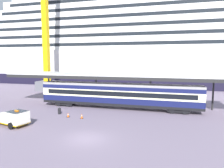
# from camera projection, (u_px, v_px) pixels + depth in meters

# --- Properties ---
(ground_plane) EXTENTS (400.00, 400.00, 0.00)m
(ground_plane) POSITION_uv_depth(u_px,v_px,m) (87.00, 139.00, 21.35)
(ground_plane) COLOR slate
(cruise_ship) EXTENTS (169.38, 29.32, 40.17)m
(cruise_ship) POSITION_uv_depth(u_px,v_px,m) (195.00, 43.00, 66.22)
(cruise_ship) COLOR black
(cruise_ship) RESTS_ON ground
(platform_canopy) EXTENTS (38.98, 5.73, 5.62)m
(platform_canopy) POSITION_uv_depth(u_px,v_px,m) (119.00, 75.00, 34.14)
(platform_canopy) COLOR #BABABA
(platform_canopy) RESTS_ON ground
(train_carriage) EXTENTS (25.92, 2.81, 4.11)m
(train_carriage) POSITION_uv_depth(u_px,v_px,m) (118.00, 94.00, 34.12)
(train_carriage) COLOR black
(train_carriage) RESTS_ON ground
(service_truck) EXTENTS (5.54, 3.27, 2.02)m
(service_truck) POSITION_uv_depth(u_px,v_px,m) (12.00, 117.00, 25.53)
(service_truck) COLOR silver
(service_truck) RESTS_ON ground
(traffic_cone_near) EXTENTS (0.36, 0.36, 0.67)m
(traffic_cone_near) POSITION_uv_depth(u_px,v_px,m) (82.00, 116.00, 28.55)
(traffic_cone_near) COLOR black
(traffic_cone_near) RESTS_ON ground
(traffic_cone_mid) EXTENTS (0.36, 0.36, 0.63)m
(traffic_cone_mid) POSITION_uv_depth(u_px,v_px,m) (68.00, 115.00, 29.25)
(traffic_cone_mid) COLOR black
(traffic_cone_mid) RESTS_ON ground
(dockside_crane) EXTENTS (14.43, 4.40, 56.57)m
(dockside_crane) POSITION_uv_depth(u_px,v_px,m) (47.00, 19.00, 51.89)
(dockside_crane) COLOR #595960
(dockside_crane) RESTS_ON ground
(quay_bollard) EXTENTS (0.48, 0.48, 0.96)m
(quay_bollard) POSITION_uv_depth(u_px,v_px,m) (59.00, 111.00, 30.89)
(quay_bollard) COLOR black
(quay_bollard) RESTS_ON ground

